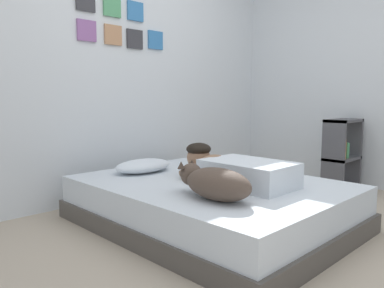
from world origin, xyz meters
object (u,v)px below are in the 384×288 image
object	(u,v)px
coffee_cup	(193,165)
pillow	(143,166)
person_lying	(233,169)
bookshelf	(341,154)
cell_phone	(219,186)
dog	(214,183)
bed	(210,203)

from	to	relation	value
coffee_cup	pillow	bearing A→B (deg)	155.95
person_lying	coffee_cup	distance (m)	0.65
person_lying	bookshelf	distance (m)	1.71
person_lying	coffee_cup	size ratio (longest dim) A/B	7.36
pillow	person_lying	xyz separation A→B (m)	(0.23, -0.80, 0.05)
pillow	cell_phone	world-z (taller)	pillow
dog	coffee_cup	distance (m)	1.03
pillow	coffee_cup	bearing A→B (deg)	-24.05
person_lying	dog	world-z (taller)	person_lying
dog	bookshelf	world-z (taller)	bookshelf
pillow	dog	bearing A→B (deg)	-101.79
coffee_cup	person_lying	bearing A→B (deg)	-106.83
pillow	dog	world-z (taller)	dog
cell_phone	bookshelf	xyz separation A→B (m)	(1.87, -0.06, 0.04)
pillow	person_lying	distance (m)	0.83
bed	bookshelf	world-z (taller)	bookshelf
person_lying	cell_phone	xyz separation A→B (m)	(-0.16, -0.00, -0.10)
dog	cell_phone	bearing A→B (deg)	36.35
bed	person_lying	bearing A→B (deg)	-64.31
bed	pillow	bearing A→B (deg)	103.18
person_lying	coffee_cup	world-z (taller)	person_lying
bed	pillow	xyz separation A→B (m)	(-0.15, 0.64, 0.23)
pillow	bookshelf	world-z (taller)	bookshelf
bed	cell_phone	size ratio (longest dim) A/B	14.19
pillow	person_lying	world-z (taller)	person_lying
bed	pillow	size ratio (longest dim) A/B	3.82
dog	bookshelf	distance (m)	2.15
coffee_cup	bookshelf	bearing A→B (deg)	-23.96
dog	bookshelf	xyz separation A→B (m)	(2.14, 0.14, -0.06)
dog	coffee_cup	world-z (taller)	dog
person_lying	cell_phone	world-z (taller)	person_lying
bed	bookshelf	xyz separation A→B (m)	(1.79, -0.22, 0.21)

